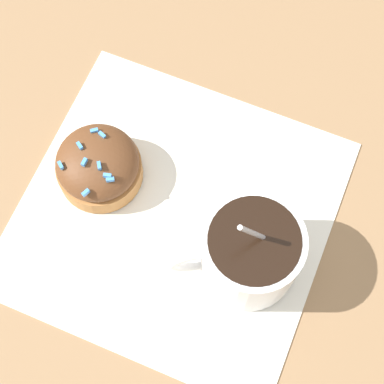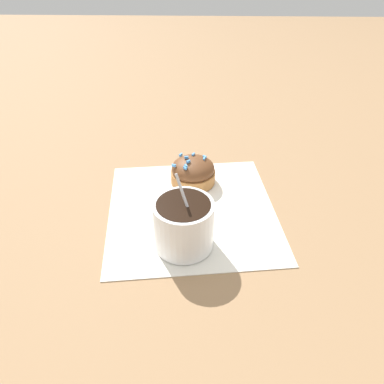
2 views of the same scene
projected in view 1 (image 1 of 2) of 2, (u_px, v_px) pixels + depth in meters
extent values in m
plane|color=#93704C|center=(175.00, 215.00, 0.59)|extent=(3.00, 3.00, 0.00)
cube|color=white|center=(175.00, 214.00, 0.59)|extent=(0.31, 0.30, 0.00)
cylinder|color=white|center=(251.00, 253.00, 0.54)|extent=(0.09, 0.09, 0.07)
cylinder|color=black|center=(254.00, 243.00, 0.51)|extent=(0.08, 0.08, 0.01)
torus|color=white|center=(193.00, 261.00, 0.53)|extent=(0.04, 0.03, 0.04)
ellipsoid|color=silver|center=(222.00, 267.00, 0.56)|extent=(0.03, 0.03, 0.01)
cylinder|color=silver|center=(267.00, 241.00, 0.51)|extent=(0.04, 0.04, 0.11)
cylinder|color=#B2753D|center=(98.00, 173.00, 0.59)|extent=(0.08, 0.08, 0.02)
ellipsoid|color=brown|center=(95.00, 165.00, 0.58)|extent=(0.08, 0.08, 0.04)
cube|color=#4C99EA|center=(110.00, 179.00, 0.55)|extent=(0.01, 0.01, 0.00)
cube|color=#4C99EA|center=(82.00, 143.00, 0.56)|extent=(0.01, 0.01, 0.00)
cube|color=#4C99EA|center=(86.00, 193.00, 0.55)|extent=(0.01, 0.01, 0.00)
cube|color=#4C99EA|center=(94.00, 131.00, 0.57)|extent=(0.01, 0.01, 0.00)
cube|color=#4C99EA|center=(84.00, 162.00, 0.56)|extent=(0.00, 0.01, 0.00)
cube|color=#4C99EA|center=(99.00, 166.00, 0.55)|extent=(0.01, 0.01, 0.00)
cube|color=#4C99EA|center=(61.00, 165.00, 0.56)|extent=(0.01, 0.01, 0.00)
cube|color=#4C99EA|center=(107.00, 176.00, 0.55)|extent=(0.01, 0.01, 0.00)
cube|color=#4C99EA|center=(102.00, 135.00, 0.57)|extent=(0.01, 0.00, 0.00)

